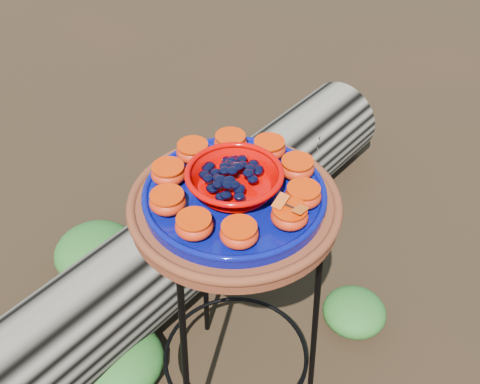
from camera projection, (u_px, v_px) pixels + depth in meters
name	position (u px, v px, depth m)	size (l,w,h in m)	color
ground	(236.00, 384.00, 1.79)	(60.00, 60.00, 0.00)	black
plant_stand	(235.00, 311.00, 1.56)	(0.44, 0.44, 0.70)	black
terracotta_saucer	(235.00, 207.00, 1.32)	(0.46, 0.46, 0.04)	brown
cobalt_plate	(234.00, 196.00, 1.29)	(0.39, 0.39, 0.03)	#05004A
red_bowl	(234.00, 182.00, 1.27)	(0.20, 0.20, 0.05)	#C10200
glass_gems	(234.00, 167.00, 1.24)	(0.15, 0.15, 0.03)	black
orange_half_0	(289.00, 216.00, 1.20)	(0.08, 0.08, 0.04)	#BD0000
orange_half_1	(303.00, 196.00, 1.24)	(0.08, 0.08, 0.04)	#BD0000
orange_half_2	(297.00, 168.00, 1.31)	(0.08, 0.08, 0.04)	#BD0000
orange_half_3	(269.00, 149.00, 1.37)	(0.08, 0.08, 0.04)	#BD0000
orange_half_4	(230.00, 143.00, 1.38)	(0.08, 0.08, 0.04)	#BD0000
orange_half_5	(193.00, 152.00, 1.36)	(0.08, 0.08, 0.04)	#BD0000
orange_half_6	(169.00, 174.00, 1.30)	(0.08, 0.08, 0.04)	#BD0000
orange_half_7	(168.00, 202.00, 1.23)	(0.08, 0.08, 0.04)	#BD0000
orange_half_8	(194.00, 226.00, 1.18)	(0.08, 0.08, 0.04)	#BD0000
orange_half_9	(239.00, 234.00, 1.16)	(0.08, 0.08, 0.04)	#BD0000
butterfly	(290.00, 206.00, 1.18)	(0.08, 0.05, 0.01)	#C94811
driftwood_log	(210.00, 222.00, 2.08)	(1.69, 0.44, 0.32)	black
foliage_left	(117.00, 359.00, 1.77)	(0.28, 0.28, 0.14)	#274B1C
foliage_right	(355.00, 311.00, 1.93)	(0.20, 0.20, 0.10)	#274B1C
foliage_back	(96.00, 251.00, 2.10)	(0.29, 0.29, 0.14)	#274B1C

